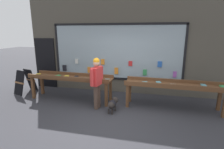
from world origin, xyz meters
The scene contains 7 objects.
ground_plane centered at (0.00, 0.00, 0.00)m, with size 40.00×40.00×0.00m, color #2D2D33.
shopfront_facade centered at (-0.06, 2.39, 1.84)m, with size 7.83×0.29×3.74m.
display_table_left centered at (-1.72, 1.12, 0.75)m, with size 2.97×0.76×0.92m.
display_table_right centered at (1.71, 1.12, 0.72)m, with size 2.97×0.74×0.88m.
person_browsing centered at (-0.59, 0.63, 0.93)m, with size 0.30×0.63×1.61m.
small_dog centered at (-0.05, 0.47, 0.27)m, with size 0.29×0.62×0.40m.
sandwich_board_sign centered at (-3.78, 1.36, 0.47)m, with size 0.66×0.86×0.92m.
Camera 1 is at (1.03, -4.29, 2.36)m, focal length 28.00 mm.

